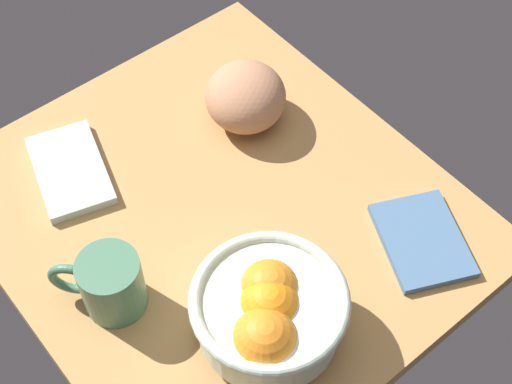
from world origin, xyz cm
name	(u,v)px	position (x,y,z in cm)	size (l,w,h in cm)	color
ground_plane	(220,215)	(0.00, 0.00, -1.50)	(66.22, 59.41, 3.00)	#B2844B
fruit_bowl	(269,312)	(-19.03, 7.12, 5.87)	(19.24, 19.24, 10.74)	silver
bread_loaf	(246,96)	(11.26, -13.84, 4.43)	(13.06, 12.15, 8.86)	tan
napkin_folded	(70,170)	(18.82, 12.85, 0.74)	(15.88, 9.57, 1.48)	#B5BEBF
napkin_spare	(422,240)	(-21.91, -17.82, 0.59)	(14.15, 10.57, 1.18)	#486A8F
mug	(109,284)	(-2.80, 19.46, 4.46)	(10.54, 10.06, 8.92)	#48785A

